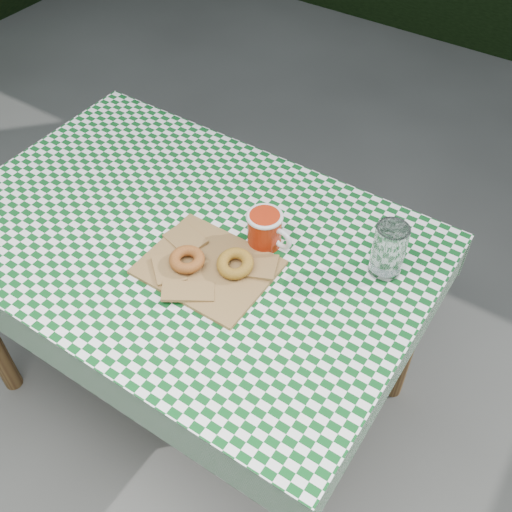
{
  "coord_description": "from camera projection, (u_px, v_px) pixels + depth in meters",
  "views": [
    {
      "loc": [
        0.78,
        -0.85,
        1.88
      ],
      "look_at": [
        0.21,
        -0.0,
        0.79
      ],
      "focal_mm": 42.2,
      "sensor_mm": 36.0,
      "label": 1
    }
  ],
  "objects": [
    {
      "name": "table",
      "position": [
        195.0,
        323.0,
        1.87
      ],
      "size": [
        1.26,
        0.85,
        0.75
      ],
      "primitive_type": "cube",
      "rotation": [
        0.0,
        0.0,
        0.0
      ],
      "color": "brown",
      "rests_on": "ground"
    },
    {
      "name": "tablecloth",
      "position": [
        184.0,
        237.0,
        1.59
      ],
      "size": [
        1.28,
        0.87,
        0.01
      ],
      "primitive_type": "cube",
      "rotation": [
        0.0,
        0.0,
        0.0
      ],
      "color": "#0A4618",
      "rests_on": "table"
    },
    {
      "name": "bagel_front",
      "position": [
        187.0,
        259.0,
        1.49
      ],
      "size": [
        0.1,
        0.1,
        0.03
      ],
      "primitive_type": "torus",
      "rotation": [
        0.0,
        0.0,
        -0.1
      ],
      "color": "#9D5B20",
      "rests_on": "paper_bag"
    },
    {
      "name": "coffee_mug",
      "position": [
        265.0,
        229.0,
        1.54
      ],
      "size": [
        0.19,
        0.19,
        0.1
      ],
      "primitive_type": null,
      "rotation": [
        0.0,
        0.0,
        -0.1
      ],
      "color": "#9E210A",
      "rests_on": "tablecloth"
    },
    {
      "name": "bagel_back",
      "position": [
        235.0,
        264.0,
        1.48
      ],
      "size": [
        0.1,
        0.1,
        0.03
      ],
      "primitive_type": "torus",
      "rotation": [
        0.0,
        0.0,
        0.08
      ],
      "color": "#A07421",
      "rests_on": "paper_bag"
    },
    {
      "name": "ground",
      "position": [
        207.0,
        381.0,
        2.16
      ],
      "size": [
        60.0,
        60.0,
        0.0
      ],
      "primitive_type": "plane",
      "color": "#484844",
      "rests_on": "ground"
    },
    {
      "name": "drinking_glass",
      "position": [
        389.0,
        250.0,
        1.45
      ],
      "size": [
        0.08,
        0.08,
        0.15
      ],
      "primitive_type": "cylinder",
      "rotation": [
        0.0,
        0.0,
        -0.03
      ],
      "color": "silver",
      "rests_on": "tablecloth"
    },
    {
      "name": "paper_bag",
      "position": [
        208.0,
        266.0,
        1.51
      ],
      "size": [
        0.32,
        0.25,
        0.02
      ],
      "primitive_type": "cube",
      "rotation": [
        0.0,
        0.0,
        -0.0
      ],
      "color": "olive",
      "rests_on": "tablecloth"
    }
  ]
}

